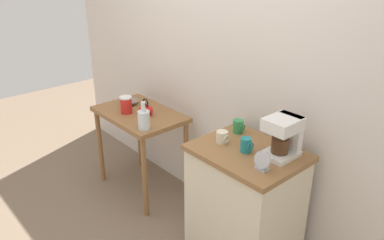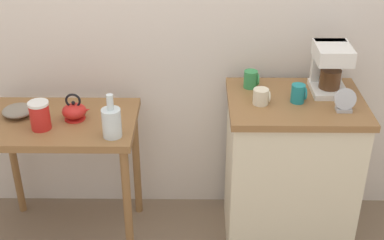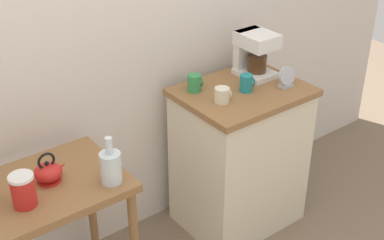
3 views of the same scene
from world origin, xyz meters
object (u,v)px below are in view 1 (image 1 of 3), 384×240
bowl_stoneware (130,101)px  glass_carafe_vase (144,119)px  coffee_maker (284,135)px  mug_small_cream (222,137)px  teakettle (146,110)px  canister_enamel (126,105)px  mug_tall_green (238,127)px  table_clock (262,162)px  mug_dark_teal (246,145)px

bowl_stoneware → glass_carafe_vase: 0.57m
coffee_maker → mug_small_cream: bearing=-156.1°
teakettle → canister_enamel: 0.18m
mug_tall_green → table_clock: table_clock is taller
canister_enamel → mug_dark_teal: bearing=3.1°
mug_tall_green → teakettle: bearing=-171.2°
glass_carafe_vase → mug_dark_teal: 0.95m
coffee_maker → mug_small_cream: coffee_maker is taller
coffee_maker → teakettle: bearing=-175.2°
coffee_maker → table_clock: coffee_maker is taller
bowl_stoneware → table_clock: table_clock is taller
teakettle → coffee_maker: (1.34, 0.11, 0.21)m
mug_small_cream → glass_carafe_vase: bearing=-170.6°
bowl_stoneware → mug_tall_green: mug_tall_green is taller
mug_tall_green → table_clock: size_ratio=0.79×
canister_enamel → mug_small_cream: 1.12m
glass_carafe_vase → mug_tall_green: 0.78m
canister_enamel → mug_small_cream: mug_small_cream is taller
mug_small_cream → canister_enamel: bearing=-177.4°
mug_small_cream → mug_tall_green: size_ratio=0.91×
canister_enamel → coffee_maker: bearing=8.2°
glass_carafe_vase → mug_small_cream: (0.74, 0.12, 0.08)m
mug_dark_teal → table_clock: (0.21, -0.09, 0.01)m
teakettle → mug_tall_green: mug_tall_green is taller
bowl_stoneware → glass_carafe_vase: glass_carafe_vase is taller
teakettle → canister_enamel: size_ratio=1.04×
glass_carafe_vase → table_clock: table_clock is taller
canister_enamel → mug_small_cream: (1.12, 0.05, 0.09)m
coffee_maker → mug_small_cream: size_ratio=3.02×
bowl_stoneware → table_clock: 1.69m
bowl_stoneware → mug_tall_green: (1.24, 0.11, 0.14)m
glass_carafe_vase → mug_small_cream: 0.76m
bowl_stoneware → canister_enamel: canister_enamel is taller
teakettle → bowl_stoneware: bearing=173.6°
teakettle → table_clock: size_ratio=1.30×
teakettle → canister_enamel: bearing=-146.7°
teakettle → table_clock: (1.37, -0.13, 0.13)m
glass_carafe_vase → mug_tall_green: glass_carafe_vase is taller
table_clock → teakettle: bearing=174.8°
canister_enamel → mug_dark_teal: (1.31, 0.07, 0.09)m
table_clock → coffee_maker: bearing=97.4°
bowl_stoneware → mug_dark_teal: bearing=-2.5°
teakettle → coffee_maker: 1.36m
coffee_maker → table_clock: bearing=-82.6°
teakettle → glass_carafe_vase: glass_carafe_vase is taller
teakettle → coffee_maker: coffee_maker is taller
glass_carafe_vase → canister_enamel: bearing=168.9°
teakettle → coffee_maker: bearing=4.8°
mug_dark_teal → mug_tall_green: size_ratio=1.01×
mug_tall_green → bowl_stoneware: bearing=-175.0°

